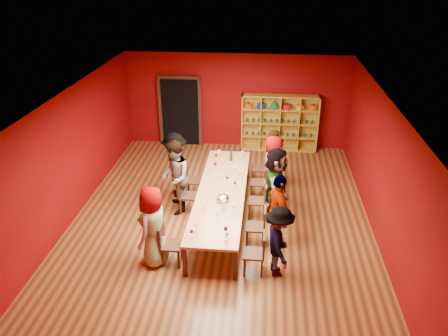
{
  "coord_description": "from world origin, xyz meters",
  "views": [
    {
      "loc": [
        0.94,
        -8.84,
        5.7
      ],
      "look_at": [
        0.02,
        0.37,
        1.15
      ],
      "focal_mm": 35.0,
      "sensor_mm": 36.0,
      "label": 1
    }
  ],
  "objects_px": {
    "person_right_1": "(278,211)",
    "person_right_4": "(274,157)",
    "shelving_unit": "(280,120)",
    "person_right_3": "(273,168)",
    "person_left_3": "(175,165)",
    "person_right_2": "(275,184)",
    "chair_person_right_4": "(262,166)",
    "chair_person_left_3": "(191,178)",
    "person_left_2": "(175,177)",
    "tasting_table": "(222,192)",
    "chair_person_right_3": "(261,181)",
    "chair_person_right_0": "(258,251)",
    "person_right_0": "(279,242)",
    "spittoon_bowl": "(223,198)",
    "chair_person_left_0": "(167,242)",
    "chair_person_right_1": "(259,224)",
    "person_left_0": "(153,226)",
    "chair_person_right_2": "(260,199)",
    "chair_person_left_2": "(185,193)",
    "wine_bottle": "(231,156)"
  },
  "relations": [
    {
      "from": "chair_person_right_2",
      "to": "person_right_3",
      "type": "relative_size",
      "value": 0.52
    },
    {
      "from": "chair_person_right_4",
      "to": "shelving_unit",
      "type": "bearing_deg",
      "value": 78.66
    },
    {
      "from": "person_left_3",
      "to": "chair_person_right_2",
      "type": "distance_m",
      "value": 2.4
    },
    {
      "from": "wine_bottle",
      "to": "chair_person_right_4",
      "type": "bearing_deg",
      "value": 15.82
    },
    {
      "from": "chair_person_left_3",
      "to": "chair_person_right_0",
      "type": "bearing_deg",
      "value": -58.04
    },
    {
      "from": "chair_person_left_2",
      "to": "chair_person_right_1",
      "type": "relative_size",
      "value": 1.0
    },
    {
      "from": "chair_person_right_1",
      "to": "spittoon_bowl",
      "type": "xyz_separation_m",
      "value": [
        -0.83,
        0.49,
        0.32
      ]
    },
    {
      "from": "person_left_2",
      "to": "chair_person_right_4",
      "type": "height_order",
      "value": "person_left_2"
    },
    {
      "from": "chair_person_left_3",
      "to": "chair_person_right_4",
      "type": "xyz_separation_m",
      "value": [
        1.82,
        0.87,
        0.0
      ]
    },
    {
      "from": "person_left_2",
      "to": "person_left_0",
      "type": "bearing_deg",
      "value": -13.93
    },
    {
      "from": "shelving_unit",
      "to": "person_right_1",
      "type": "relative_size",
      "value": 1.42
    },
    {
      "from": "person_right_4",
      "to": "person_right_1",
      "type": "bearing_deg",
      "value": 173.63
    },
    {
      "from": "person_left_0",
      "to": "person_right_0",
      "type": "distance_m",
      "value": 2.49
    },
    {
      "from": "chair_person_left_0",
      "to": "person_right_1",
      "type": "xyz_separation_m",
      "value": [
        2.21,
        0.82,
        0.35
      ]
    },
    {
      "from": "chair_person_right_3",
      "to": "chair_person_right_2",
      "type": "bearing_deg",
      "value": -90.0
    },
    {
      "from": "person_left_0",
      "to": "chair_person_left_2",
      "type": "xyz_separation_m",
      "value": [
        0.27,
        2.0,
        -0.36
      ]
    },
    {
      "from": "person_right_2",
      "to": "chair_person_right_1",
      "type": "bearing_deg",
      "value": 163.89
    },
    {
      "from": "tasting_table",
      "to": "person_left_2",
      "type": "bearing_deg",
      "value": 169.0
    },
    {
      "from": "person_left_3",
      "to": "chair_person_right_3",
      "type": "distance_m",
      "value": 2.23
    },
    {
      "from": "wine_bottle",
      "to": "chair_person_right_0",
      "type": "bearing_deg",
      "value": -76.88
    },
    {
      "from": "chair_person_left_3",
      "to": "chair_person_right_4",
      "type": "bearing_deg",
      "value": 25.63
    },
    {
      "from": "shelving_unit",
      "to": "person_right_3",
      "type": "height_order",
      "value": "shelving_unit"
    },
    {
      "from": "person_right_1",
      "to": "person_right_4",
      "type": "distance_m",
      "value": 2.85
    },
    {
      "from": "person_right_3",
      "to": "person_right_4",
      "type": "relative_size",
      "value": 1.09
    },
    {
      "from": "person_left_3",
      "to": "chair_person_right_0",
      "type": "distance_m",
      "value": 3.67
    },
    {
      "from": "chair_person_right_4",
      "to": "chair_person_right_0",
      "type": "bearing_deg",
      "value": -90.0
    },
    {
      "from": "chair_person_left_3",
      "to": "wine_bottle",
      "type": "distance_m",
      "value": 1.24
    },
    {
      "from": "person_left_2",
      "to": "chair_person_left_3",
      "type": "relative_size",
      "value": 2.06
    },
    {
      "from": "spittoon_bowl",
      "to": "chair_person_left_0",
      "type": "bearing_deg",
      "value": -127.06
    },
    {
      "from": "chair_person_right_3",
      "to": "person_right_4",
      "type": "distance_m",
      "value": 0.94
    },
    {
      "from": "spittoon_bowl",
      "to": "person_left_3",
      "type": "bearing_deg",
      "value": 132.48
    },
    {
      "from": "chair_person_left_2",
      "to": "person_right_2",
      "type": "xyz_separation_m",
      "value": [
        2.15,
        -0.09,
        0.41
      ]
    },
    {
      "from": "person_right_1",
      "to": "chair_person_right_2",
      "type": "xyz_separation_m",
      "value": [
        -0.39,
        1.1,
        -0.35
      ]
    },
    {
      "from": "chair_person_right_2",
      "to": "person_right_2",
      "type": "xyz_separation_m",
      "value": [
        0.33,
        -0.0,
        0.41
      ]
    },
    {
      "from": "chair_person_left_3",
      "to": "chair_person_right_0",
      "type": "distance_m",
      "value": 3.44
    },
    {
      "from": "chair_person_left_2",
      "to": "person_right_1",
      "type": "distance_m",
      "value": 2.53
    },
    {
      "from": "chair_person_right_4",
      "to": "spittoon_bowl",
      "type": "height_order",
      "value": "spittoon_bowl"
    },
    {
      "from": "person_left_2",
      "to": "person_right_1",
      "type": "height_order",
      "value": "person_left_2"
    },
    {
      "from": "person_left_3",
      "to": "person_right_2",
      "type": "distance_m",
      "value": 2.69
    },
    {
      "from": "chair_person_left_3",
      "to": "chair_person_right_2",
      "type": "height_order",
      "value": "same"
    },
    {
      "from": "shelving_unit",
      "to": "person_right_4",
      "type": "xyz_separation_m",
      "value": [
        -0.16,
        -2.42,
        -0.19
      ]
    },
    {
      "from": "chair_person_left_2",
      "to": "person_right_1",
      "type": "height_order",
      "value": "person_right_1"
    },
    {
      "from": "shelving_unit",
      "to": "chair_person_left_3",
      "type": "xyz_separation_m",
      "value": [
        -2.31,
        -3.3,
        -0.49
      ]
    },
    {
      "from": "chair_person_right_4",
      "to": "person_left_2",
      "type": "bearing_deg",
      "value": -140.99
    },
    {
      "from": "chair_person_left_3",
      "to": "person_right_2",
      "type": "distance_m",
      "value": 2.36
    },
    {
      "from": "tasting_table",
      "to": "chair_person_right_3",
      "type": "bearing_deg",
      "value": 49.51
    },
    {
      "from": "chair_person_left_2",
      "to": "shelving_unit",
      "type": "bearing_deg",
      "value": 60.6
    },
    {
      "from": "chair_person_left_0",
      "to": "person_left_3",
      "type": "relative_size",
      "value": 0.52
    },
    {
      "from": "person_right_0",
      "to": "spittoon_bowl",
      "type": "relative_size",
      "value": 4.96
    },
    {
      "from": "chair_person_right_0",
      "to": "chair_person_right_1",
      "type": "distance_m",
      "value": 0.94
    }
  ]
}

